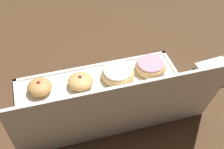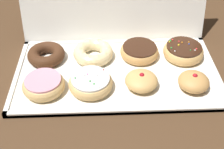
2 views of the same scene
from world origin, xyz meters
name	(u,v)px [view 1 (image 1 of 2)]	position (x,y,z in m)	size (l,w,h in m)	color
ground_plane	(103,97)	(0.00, 0.00, 0.00)	(3.00, 3.00, 0.00)	#4C331E
donut_box	(103,96)	(0.00, 0.00, 0.01)	(0.58, 0.31, 0.01)	white
box_lid_open	(120,113)	(0.00, 0.20, 0.14)	(0.58, 0.29, 0.01)	white
pink_frosted_donut_0	(150,67)	(-0.20, -0.07, 0.03)	(0.11, 0.11, 0.04)	#E5B770
sprinkle_donut_1	(118,74)	(-0.07, -0.06, 0.03)	(0.12, 0.12, 0.04)	#E5B770
jelly_filled_donut_2	(80,81)	(0.06, -0.06, 0.03)	(0.09, 0.09, 0.05)	tan
jelly_filled_donut_3	(39,87)	(0.20, -0.07, 0.03)	(0.08, 0.08, 0.05)	tan
chocolate_cake_ring_donut_4	(168,93)	(-0.21, 0.07, 0.03)	(0.11, 0.11, 0.04)	#472816
cruller_donut_5	(128,102)	(-0.07, 0.07, 0.03)	(0.12, 0.12, 0.04)	beige
chocolate_frosted_donut_6	(86,111)	(0.07, 0.07, 0.03)	(0.12, 0.12, 0.04)	tan
sprinkle_donut_7	(44,118)	(0.20, 0.06, 0.03)	(0.12, 0.12, 0.04)	tan
napkin_stack	(217,72)	(-0.43, 0.01, 0.01)	(0.12, 0.12, 0.02)	white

